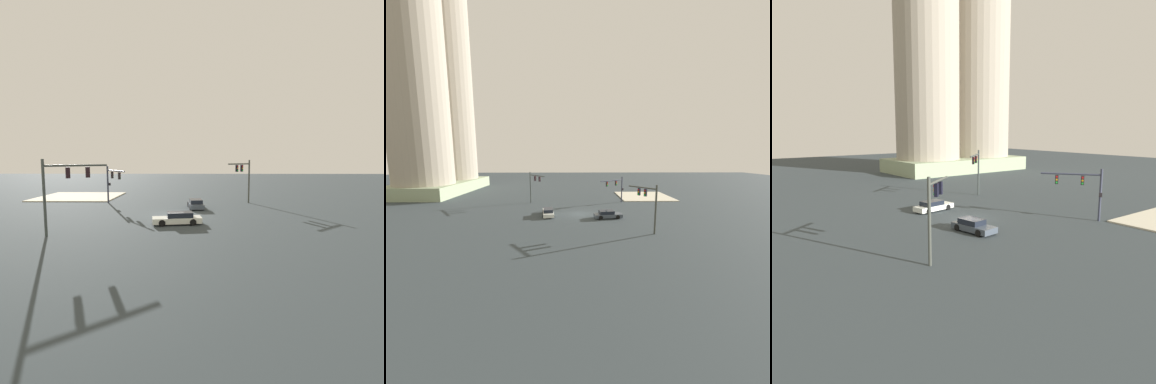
{
  "view_description": "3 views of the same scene",
  "coord_description": "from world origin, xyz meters",
  "views": [
    {
      "loc": [
        -2.6,
        34.14,
        6.4
      ],
      "look_at": [
        -2.21,
        1.23,
        2.75
      ],
      "focal_mm": 27.9,
      "sensor_mm": 36.0,
      "label": 1
    },
    {
      "loc": [
        -38.99,
        0.92,
        9.89
      ],
      "look_at": [
        2.37,
        0.31,
        3.41
      ],
      "focal_mm": 22.17,
      "sensor_mm": 36.0,
      "label": 2
    },
    {
      "loc": [
        -23.44,
        -30.26,
        9.54
      ],
      "look_at": [
        1.53,
        2.56,
        2.34
      ],
      "focal_mm": 34.79,
      "sensor_mm": 36.0,
      "label": 3
    }
  ],
  "objects": [
    {
      "name": "traffic_signal_cross_street",
      "position": [
        -9.62,
        -8.56,
        4.17
      ],
      "size": [
        3.47,
        2.83,
        6.26
      ],
      "rotation": [
        0.0,
        0.0,
        0.68
      ],
      "color": "#3F423B",
      "rests_on": "ground"
    },
    {
      "name": "traffic_signal_opposite_side",
      "position": [
        9.25,
        -7.78,
        3.63
      ],
      "size": [
        3.8,
        5.25,
        5.4
      ],
      "rotation": [
        0.0,
        0.0,
        2.21
      ],
      "color": "#333749",
      "rests_on": "ground"
    },
    {
      "name": "ground_plane",
      "position": [
        0.0,
        0.0,
        0.0
      ],
      "size": [
        191.78,
        191.78,
        0.0
      ],
      "primitive_type": "plane",
      "color": "#30383C"
    },
    {
      "name": "traffic_signal_near_corner",
      "position": [
        8.75,
        9.19,
        4.35
      ],
      "size": [
        4.35,
        3.63,
        6.4
      ],
      "rotation": [
        0.0,
        0.0,
        -2.45
      ],
      "color": "#373F3D",
      "rests_on": "ground"
    },
    {
      "name": "sedan_car_waiting_far",
      "position": [
        -0.86,
        5.29,
        0.57
      ],
      "size": [
        5.01,
        2.39,
        1.21
      ],
      "rotation": [
        0.0,
        0.0,
        0.15
      ],
      "color": "silver",
      "rests_on": "ground"
    },
    {
      "name": "sidewalk_corner",
      "position": [
        16.97,
        -15.71,
        0.07
      ],
      "size": [
        12.84,
        11.9,
        0.15
      ],
      "primitive_type": "cube",
      "color": "beige",
      "rests_on": "ground"
    },
    {
      "name": "highrise_twin_tower",
      "position": [
        25.16,
        36.89,
        38.17
      ],
      "size": [
        29.3,
        15.25,
        77.1
      ],
      "color": "gray",
      "rests_on": "ground"
    },
    {
      "name": "sedan_car_approaching",
      "position": [
        -2.62,
        -4.3,
        0.57
      ],
      "size": [
        2.28,
        4.55,
        1.21
      ],
      "rotation": [
        0.0,
        0.0,
        -1.44
      ],
      "color": "#404954",
      "rests_on": "ground"
    }
  ]
}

